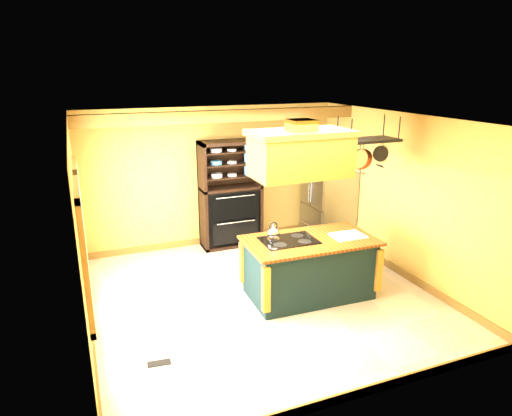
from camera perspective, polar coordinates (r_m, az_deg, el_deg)
floor at (r=7.17m, az=0.73°, el=-10.95°), size 5.00×5.00×0.00m
ceiling at (r=6.37m, az=0.82°, el=11.03°), size 5.00×5.00×0.00m
wall_back at (r=8.93m, az=-5.39°, el=3.89°), size 5.00×0.02×2.70m
wall_front at (r=4.60m, az=12.93°, el=-9.37°), size 5.00×0.02×2.70m
wall_left at (r=6.19m, az=-21.18°, el=-3.17°), size 0.02×5.00×2.70m
wall_right at (r=7.91m, az=17.75°, el=1.44°), size 0.02×5.00×2.70m
ceiling_beam at (r=7.97m, az=-3.97°, el=11.40°), size 5.00×0.15×0.20m
window_near at (r=5.42m, az=-20.66°, el=-5.38°), size 0.06×1.06×1.56m
window_far at (r=6.74m, az=-21.06°, el=-1.09°), size 0.06×1.06×1.56m
kitchen_island at (r=7.06m, az=6.64°, el=-7.33°), size 1.98×1.14×1.11m
range_hood at (r=6.44m, az=5.62°, el=6.95°), size 1.44×0.81×0.80m
pot_rack at (r=7.02m, az=13.69°, el=7.42°), size 0.98×0.46×0.80m
refrigerator at (r=9.10m, az=8.98°, el=0.94°), size 0.78×0.92×1.81m
hutch at (r=8.93m, az=-3.25°, el=0.43°), size 1.17×0.54×2.08m
floor_register at (r=5.85m, az=-12.02°, el=-18.43°), size 0.29×0.15×0.01m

